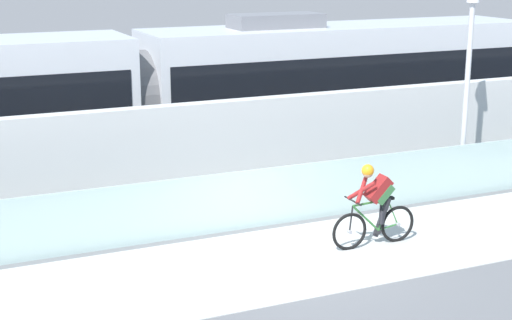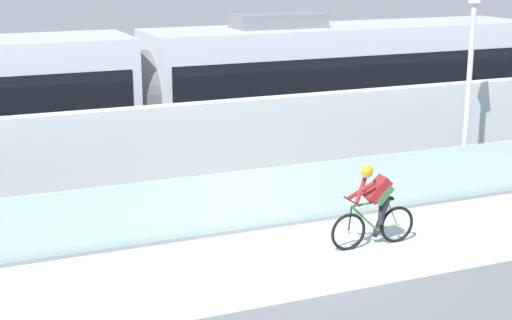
{
  "view_description": "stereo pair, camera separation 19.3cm",
  "coord_description": "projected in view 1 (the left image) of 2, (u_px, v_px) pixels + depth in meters",
  "views": [
    {
      "loc": [
        -6.03,
        -11.78,
        5.36
      ],
      "look_at": [
        0.19,
        2.35,
        1.25
      ],
      "focal_mm": 54.96,
      "sensor_mm": 36.0,
      "label": 1
    },
    {
      "loc": [
        -5.85,
        -11.86,
        5.36
      ],
      "look_at": [
        0.19,
        2.35,
        1.25
      ],
      "focal_mm": 54.96,
      "sensor_mm": 36.0,
      "label": 2
    }
  ],
  "objects": [
    {
      "name": "tram_rail_far",
      "position": [
        171.0,
        160.0,
        20.84
      ],
      "size": [
        32.0,
        0.08,
        0.01
      ],
      "primitive_type": "cube",
      "color": "#595654",
      "rests_on": "ground"
    },
    {
      "name": "concrete_barrier_wall",
      "position": [
        224.0,
        152.0,
        17.08
      ],
      "size": [
        32.0,
        0.36,
        2.27
      ],
      "primitive_type": "cube",
      "color": "silver",
      "rests_on": "ground"
    },
    {
      "name": "cyclist_on_bike",
      "position": [
        375.0,
        206.0,
        14.55
      ],
      "size": [
        1.77,
        0.58,
        1.61
      ],
      "color": "black",
      "rests_on": "ground"
    },
    {
      "name": "ground_plane",
      "position": [
        299.0,
        258.0,
        14.14
      ],
      "size": [
        200.0,
        200.0,
        0.0
      ],
      "primitive_type": "plane",
      "color": "slate"
    },
    {
      "name": "tram",
      "position": [
        137.0,
        97.0,
        19.31
      ],
      "size": [
        22.56,
        2.54,
        3.81
      ],
      "color": "silver",
      "rests_on": "ground"
    },
    {
      "name": "bike_path_deck",
      "position": [
        299.0,
        258.0,
        14.14
      ],
      "size": [
        32.0,
        3.2,
        0.01
      ],
      "primitive_type": "cube",
      "color": "beige",
      "rests_on": "ground"
    },
    {
      "name": "tram_rail_near",
      "position": [
        188.0,
        173.0,
        19.57
      ],
      "size": [
        32.0,
        0.08,
        0.01
      ],
      "primitive_type": "cube",
      "color": "#595654",
      "rests_on": "ground"
    },
    {
      "name": "glass_parapet",
      "position": [
        258.0,
        198.0,
        15.63
      ],
      "size": [
        32.0,
        0.05,
        1.2
      ],
      "primitive_type": "cube",
      "color": "#ADC6C1",
      "rests_on": "ground"
    },
    {
      "name": "lamp_post_antenna",
      "position": [
        470.0,
        49.0,
        17.24
      ],
      "size": [
        0.28,
        0.28,
        5.2
      ],
      "color": "gray",
      "rests_on": "ground"
    }
  ]
}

